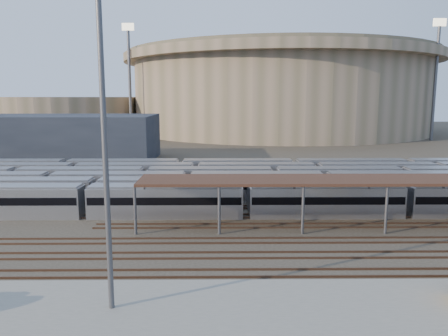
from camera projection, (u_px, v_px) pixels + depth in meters
ground at (214, 238)px, 43.63m from camera, size 420.00×420.00×0.00m
apron at (135, 310)px, 28.76m from camera, size 50.00×9.00×0.20m
subway_trains at (219, 184)px, 61.60m from camera, size 126.44×23.90×3.60m
inspection_shed at (418, 181)px, 47.00m from camera, size 60.30×6.00×5.30m
empty_tracks at (213, 255)px, 38.68m from camera, size 170.00×9.62×0.18m
stadium at (279, 91)px, 179.42m from camera, size 124.00×124.00×32.50m
secondary_arena at (64, 115)px, 170.19m from camera, size 56.00×56.00×14.00m
service_building at (59, 138)px, 96.75m from camera, size 42.00×20.00×10.00m
floodlight_0 at (130, 77)px, 148.57m from camera, size 4.00×1.00×38.40m
floodlight_2 at (436, 76)px, 139.73m from camera, size 4.00×1.00×38.40m
floodlight_3 at (196, 82)px, 198.13m from camera, size 4.00×1.00×38.40m
yard_light_pole at (105, 149)px, 27.12m from camera, size 0.81×0.36×20.96m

